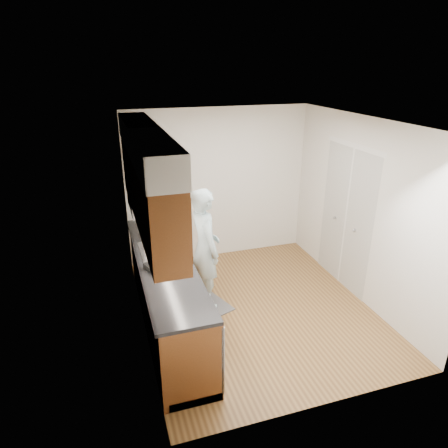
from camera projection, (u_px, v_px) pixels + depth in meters
name	position (u px, v px, depth m)	size (l,w,h in m)	color
floor	(256.00, 308.00, 5.47)	(3.50, 3.50, 0.00)	olive
ceiling	(262.00, 122.00, 4.53)	(3.50, 3.50, 0.00)	white
wall_left	(137.00, 239.00, 4.58)	(0.02, 3.50, 2.50)	silver
wall_right	(361.00, 211.00, 5.42)	(0.02, 3.50, 2.50)	silver
wall_back	(218.00, 185.00, 6.54)	(3.00, 0.02, 2.50)	silver
counter	(167.00, 291.00, 4.95)	(0.64, 2.80, 1.30)	brown
upper_cabinets	(147.00, 178.00, 4.40)	(0.47, 2.80, 1.21)	brown
closet_door	(346.00, 219.00, 5.77)	(0.02, 1.22, 2.05)	silver
floor_mat	(206.00, 302.00, 5.58)	(0.44, 0.76, 0.01)	#5A5A5C
person	(205.00, 241.00, 5.22)	(0.66, 0.44, 1.88)	#A7C3CB
soap_bottle_a	(147.00, 227.00, 5.37)	(0.10, 0.10, 0.27)	silver
soap_bottle_b	(154.00, 230.00, 5.34)	(0.10, 0.10, 0.22)	silver
soap_bottle_c	(147.00, 224.00, 5.61)	(0.12, 0.12, 0.16)	silver
soda_can	(160.00, 237.00, 5.25)	(0.07, 0.07, 0.12)	#B2221E
dish_rack	(164.00, 266.00, 4.57)	(0.37, 0.32, 0.06)	black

